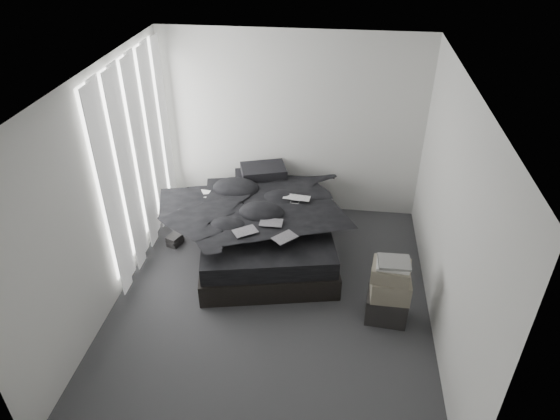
# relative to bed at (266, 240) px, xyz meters

# --- Properties ---
(floor) EXTENTS (3.60, 4.20, 0.01)m
(floor) POSITION_rel_bed_xyz_m (0.22, -0.99, -0.15)
(floor) COLOR #353538
(floor) RESTS_ON ground
(ceiling) EXTENTS (3.60, 4.20, 0.01)m
(ceiling) POSITION_rel_bed_xyz_m (0.22, -0.99, 2.45)
(ceiling) COLOR white
(ceiling) RESTS_ON ground
(wall_back) EXTENTS (3.60, 0.01, 2.60)m
(wall_back) POSITION_rel_bed_xyz_m (0.22, 1.11, 1.15)
(wall_back) COLOR silver
(wall_back) RESTS_ON ground
(wall_front) EXTENTS (3.60, 0.01, 2.60)m
(wall_front) POSITION_rel_bed_xyz_m (0.22, -3.09, 1.15)
(wall_front) COLOR silver
(wall_front) RESTS_ON ground
(wall_left) EXTENTS (0.01, 4.20, 2.60)m
(wall_left) POSITION_rel_bed_xyz_m (-1.58, -0.99, 1.15)
(wall_left) COLOR silver
(wall_left) RESTS_ON ground
(wall_right) EXTENTS (0.01, 4.20, 2.60)m
(wall_right) POSITION_rel_bed_xyz_m (2.02, -0.99, 1.15)
(wall_right) COLOR silver
(wall_right) RESTS_ON ground
(window_left) EXTENTS (0.02, 2.00, 2.30)m
(window_left) POSITION_rel_bed_xyz_m (-1.56, -0.09, 1.20)
(window_left) COLOR white
(window_left) RESTS_ON wall_left
(curtain_left) EXTENTS (0.06, 2.12, 2.48)m
(curtain_left) POSITION_rel_bed_xyz_m (-1.51, -0.09, 1.13)
(curtain_left) COLOR white
(curtain_left) RESTS_ON wall_left
(bed) EXTENTS (2.03, 2.44, 0.29)m
(bed) POSITION_rel_bed_xyz_m (0.00, 0.00, 0.00)
(bed) COLOR black
(bed) RESTS_ON floor
(mattress) EXTENTS (1.96, 2.36, 0.23)m
(mattress) POSITION_rel_bed_xyz_m (0.00, 0.00, 0.26)
(mattress) COLOR black
(mattress) RESTS_ON bed
(duvet) EXTENTS (1.93, 2.12, 0.25)m
(duvet) POSITION_rel_bed_xyz_m (0.01, -0.05, 0.50)
(duvet) COLOR black
(duvet) RESTS_ON mattress
(pillow_lower) EXTENTS (0.72, 0.56, 0.15)m
(pillow_lower) POSITION_rel_bed_xyz_m (-0.22, 0.81, 0.45)
(pillow_lower) COLOR black
(pillow_lower) RESTS_ON mattress
(pillow_upper) EXTENTS (0.70, 0.58, 0.14)m
(pillow_upper) POSITION_rel_bed_xyz_m (-0.14, 0.80, 0.59)
(pillow_upper) COLOR black
(pillow_upper) RESTS_ON pillow_lower
(laptop) EXTENTS (0.37, 0.26, 0.03)m
(laptop) POSITION_rel_bed_xyz_m (0.38, 0.13, 0.64)
(laptop) COLOR silver
(laptop) RESTS_ON duvet
(comic_a) EXTENTS (0.32, 0.30, 0.01)m
(comic_a) POSITION_rel_bed_xyz_m (-0.14, -0.62, 0.63)
(comic_a) COLOR black
(comic_a) RESTS_ON duvet
(comic_b) EXTENTS (0.27, 0.18, 0.01)m
(comic_b) POSITION_rel_bed_xyz_m (0.14, -0.40, 0.64)
(comic_b) COLOR black
(comic_b) RESTS_ON duvet
(comic_c) EXTENTS (0.32, 0.32, 0.01)m
(comic_c) POSITION_rel_bed_xyz_m (0.33, -0.68, 0.64)
(comic_c) COLOR black
(comic_c) RESTS_ON duvet
(side_stand) EXTENTS (0.44, 0.44, 0.66)m
(side_stand) POSITION_rel_bed_xyz_m (-0.91, 0.22, 0.18)
(side_stand) COLOR black
(side_stand) RESTS_ON floor
(papers) EXTENTS (0.27, 0.21, 0.01)m
(papers) POSITION_rel_bed_xyz_m (-0.91, 0.20, 0.52)
(papers) COLOR white
(papers) RESTS_ON side_stand
(floor_books) EXTENTS (0.22, 0.25, 0.15)m
(floor_books) POSITION_rel_bed_xyz_m (-1.23, -0.05, -0.07)
(floor_books) COLOR black
(floor_books) RESTS_ON floor
(box_lower) EXTENTS (0.47, 0.38, 0.33)m
(box_lower) POSITION_rel_bed_xyz_m (1.51, -1.09, 0.02)
(box_lower) COLOR black
(box_lower) RESTS_ON floor
(box_mid) EXTENTS (0.42, 0.33, 0.25)m
(box_mid) POSITION_rel_bed_xyz_m (1.52, -1.10, 0.30)
(box_mid) COLOR #6E6757
(box_mid) RESTS_ON box_lower
(box_upper) EXTENTS (0.43, 0.37, 0.17)m
(box_upper) POSITION_rel_bed_xyz_m (1.50, -1.09, 0.52)
(box_upper) COLOR #6E6757
(box_upper) RESTS_ON box_mid
(art_book_white) EXTENTS (0.36, 0.29, 0.03)m
(art_book_white) POSITION_rel_bed_xyz_m (1.51, -1.09, 0.62)
(art_book_white) COLOR silver
(art_book_white) RESTS_ON box_upper
(art_book_snake) EXTENTS (0.33, 0.27, 0.03)m
(art_book_snake) POSITION_rel_bed_xyz_m (1.52, -1.10, 0.65)
(art_book_snake) COLOR silver
(art_book_snake) RESTS_ON art_book_white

